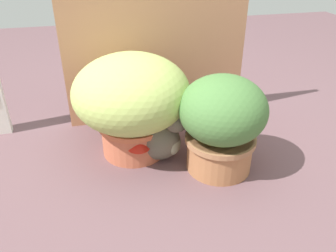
{
  "coord_description": "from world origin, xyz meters",
  "views": [
    {
      "loc": [
        -0.26,
        -1.29,
        0.97
      ],
      "look_at": [
        0.05,
        0.06,
        0.18
      ],
      "focal_mm": 36.4,
      "sensor_mm": 36.0,
      "label": 1
    }
  ],
  "objects": [
    {
      "name": "mushroom_ornament_red",
      "position": [
        -0.1,
        0.02,
        0.11
      ],
      "size": [
        0.1,
        0.1,
        0.15
      ],
      "color": "#EAE6C7",
      "rests_on": "ground"
    },
    {
      "name": "ground_plane",
      "position": [
        0.0,
        0.0,
        0.0
      ],
      "size": [
        6.0,
        6.0,
        0.0
      ],
      "primitive_type": "plane",
      "color": "brown"
    },
    {
      "name": "cardboard_backdrop",
      "position": [
        0.09,
        0.5,
        0.42
      ],
      "size": [
        1.01,
        0.03,
        0.85
      ],
      "primitive_type": "cube",
      "color": "tan",
      "rests_on": "ground"
    },
    {
      "name": "grass_planter",
      "position": [
        -0.1,
        0.16,
        0.29
      ],
      "size": [
        0.55,
        0.55,
        0.5
      ],
      "color": "#C46546",
      "rests_on": "ground"
    },
    {
      "name": "leafy_planter",
      "position": [
        0.26,
        -0.07,
        0.24
      ],
      "size": [
        0.39,
        0.39,
        0.45
      ],
      "color": "#AE6F46",
      "rests_on": "ground"
    },
    {
      "name": "cat",
      "position": [
        0.0,
        0.07,
        0.12
      ],
      "size": [
        0.33,
        0.31,
        0.32
      ],
      "color": "#5C5749",
      "rests_on": "ground"
    }
  ]
}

